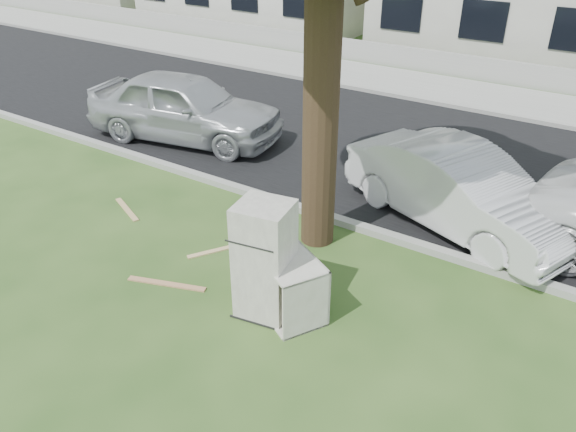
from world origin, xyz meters
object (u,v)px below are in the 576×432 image
Objects in this scene: fridge at (265,261)px; car_center at (459,189)px; cabinet at (287,284)px; car_left at (185,107)px.

car_center is at bearing 60.16° from fridge.
fridge is 0.40× the size of car_center.
fridge is 0.50m from cabinet.
car_center is (1.36, 3.71, -0.14)m from fridge.
cabinet is 0.24× the size of car_left.
fridge reaches higher than cabinet.
car_left reaches higher than car_center.
car_center is at bearing 101.32° from cabinet.
fridge is 6.66m from car_left.
car_center is 6.59m from car_left.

